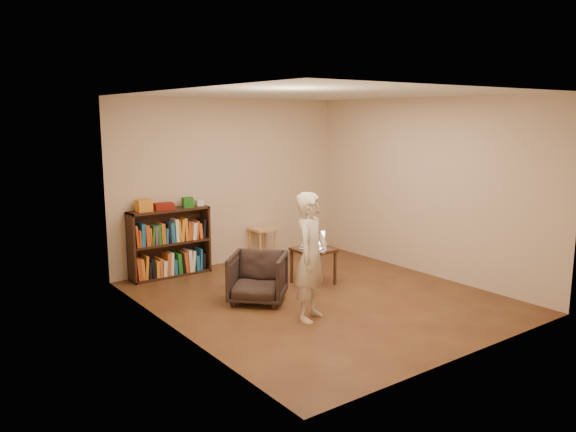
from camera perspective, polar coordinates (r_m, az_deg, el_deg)
floor at (r=7.41m, az=3.22°, el=-8.24°), size 4.50×4.50×0.00m
ceiling at (r=7.04m, az=3.44°, el=12.28°), size 4.50×4.50×0.00m
wall_back at (r=8.94m, az=-5.88°, el=3.45°), size 4.00×0.00×4.00m
wall_left at (r=6.05m, az=-11.46°, el=0.08°), size 0.00×4.50×4.50m
wall_right at (r=8.51m, az=13.80°, el=2.87°), size 0.00×4.50×4.50m
bookshelf at (r=8.44m, az=-11.94°, el=-3.05°), size 1.20×0.30×1.00m
box_yellow at (r=8.17m, az=-14.44°, el=1.04°), size 0.22×0.16×0.17m
red_cloth at (r=8.30m, az=-12.49°, el=0.96°), size 0.31×0.25×0.09m
box_green at (r=8.41m, az=-10.15°, el=1.37°), size 0.17×0.17×0.15m
box_white at (r=8.55m, az=-8.99°, el=1.33°), size 0.11×0.11×0.09m
stool at (r=9.14m, az=-2.57°, el=-1.85°), size 0.37×0.37×0.54m
armchair at (r=7.15m, az=-3.09°, el=-6.28°), size 0.96×0.97×0.63m
side_table at (r=7.87m, az=2.59°, el=-3.91°), size 0.50×0.50×0.51m
laptop at (r=7.89m, az=2.48°, el=-2.82°), size 0.45×0.45×0.23m
person at (r=6.44m, az=2.38°, el=-4.16°), size 0.65×0.58×1.49m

